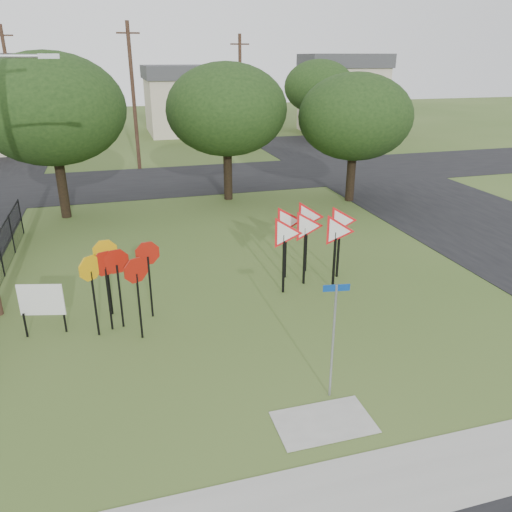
{
  "coord_description": "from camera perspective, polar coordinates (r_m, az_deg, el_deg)",
  "views": [
    {
      "loc": [
        -3.6,
        -9.93,
        7.0
      ],
      "look_at": [
        0.09,
        3.0,
        1.6
      ],
      "focal_mm": 35.0,
      "sensor_mm": 36.0,
      "label": 1
    }
  ],
  "objects": [
    {
      "name": "info_board",
      "position": [
        14.36,
        -23.31,
        -4.8
      ],
      "size": [
        1.16,
        0.33,
        1.48
      ],
      "color": "black",
      "rests_on": "ground"
    },
    {
      "name": "sidewalk",
      "position": [
        9.73,
        12.32,
        -24.7
      ],
      "size": [
        30.0,
        1.6,
        0.02
      ],
      "primitive_type": "cube",
      "color": "gray",
      "rests_on": "ground"
    },
    {
      "name": "curb_pad",
      "position": [
        10.89,
        7.74,
        -18.31
      ],
      "size": [
        2.0,
        1.2,
        0.02
      ],
      "primitive_type": "cube",
      "color": "gray",
      "rests_on": "ground"
    },
    {
      "name": "far_pole_b",
      "position": [
        39.22,
        -1.8,
        18.0
      ],
      "size": [
        1.4,
        0.24,
        8.5
      ],
      "color": "#452D20",
      "rests_on": "ground"
    },
    {
      "name": "house_right",
      "position": [
        50.87,
        9.72,
        17.82
      ],
      "size": [
        8.3,
        8.3,
        7.2
      ],
      "color": "beige",
      "rests_on": "ground"
    },
    {
      "name": "tree_near_mid",
      "position": [
        25.67,
        -3.39,
        16.35
      ],
      "size": [
        6.0,
        6.0,
        6.8
      ],
      "color": "black",
      "rests_on": "ground"
    },
    {
      "name": "stop_sign_cluster",
      "position": [
        13.79,
        -15.53,
        -1.46
      ],
      "size": [
        2.14,
        1.81,
        2.31
      ],
      "color": "black",
      "rests_on": "ground"
    },
    {
      "name": "far_pole_a",
      "position": [
        34.05,
        -13.82,
        17.25
      ],
      "size": [
        1.4,
        0.24,
        9.0
      ],
      "color": "#452D20",
      "rests_on": "ground"
    },
    {
      "name": "street_far",
      "position": [
        30.95,
        -8.93,
        8.57
      ],
      "size": [
        60.0,
        8.0,
        0.02
      ],
      "primitive_type": "cube",
      "color": "black",
      "rests_on": "ground"
    },
    {
      "name": "street_right",
      "position": [
        26.26,
        21.37,
        4.92
      ],
      "size": [
        8.0,
        50.0,
        0.02
      ],
      "primitive_type": "cube",
      "color": "black",
      "rests_on": "ground"
    },
    {
      "name": "tree_near_left",
      "position": [
        24.15,
        -22.39,
        15.23
      ],
      "size": [
        6.4,
        6.4,
        7.27
      ],
      "color": "black",
      "rests_on": "ground"
    },
    {
      "name": "street_name_sign",
      "position": [
        10.75,
        8.84,
        -8.76
      ],
      "size": [
        0.56,
        0.11,
        2.71
      ],
      "color": "#92969A",
      "rests_on": "ground"
    },
    {
      "name": "tree_far_right",
      "position": [
        45.54,
        7.22,
        18.63
      ],
      "size": [
        6.0,
        6.0,
        6.8
      ],
      "color": "black",
      "rests_on": "ground"
    },
    {
      "name": "tree_near_right",
      "position": [
        25.85,
        11.25,
        15.32
      ],
      "size": [
        5.6,
        5.6,
        6.33
      ],
      "color": "black",
      "rests_on": "ground"
    },
    {
      "name": "ground",
      "position": [
        12.67,
        3.39,
        -11.7
      ],
      "size": [
        140.0,
        140.0,
        0.0
      ],
      "primitive_type": "plane",
      "color": "#39531F"
    },
    {
      "name": "yield_sign_cluster",
      "position": [
        16.1,
        6.18,
        3.18
      ],
      "size": [
        3.25,
        2.1,
        2.56
      ],
      "color": "black",
      "rests_on": "ground"
    },
    {
      "name": "house_mid",
      "position": [
        50.65,
        -7.59,
        17.35
      ],
      "size": [
        8.4,
        8.4,
        6.2
      ],
      "color": "beige",
      "rests_on": "ground"
    },
    {
      "name": "far_pole_c",
      "position": [
        40.51,
        -26.12,
        16.39
      ],
      "size": [
        1.4,
        0.24,
        9.0
      ],
      "color": "#452D20",
      "rests_on": "ground"
    }
  ]
}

